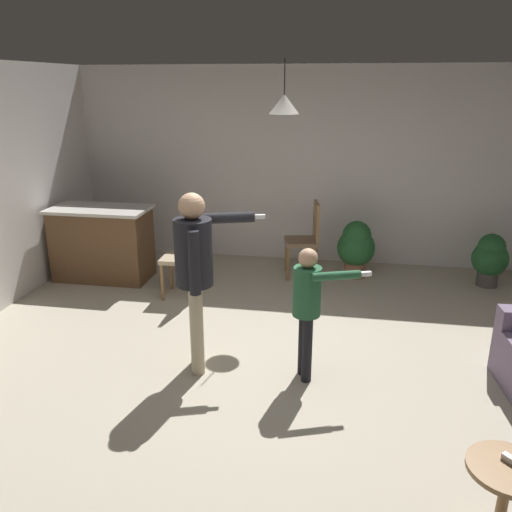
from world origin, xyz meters
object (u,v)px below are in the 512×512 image
(person_child, at_px, (308,300))
(dining_chair_near_wall, at_px, (307,236))
(side_table_by_couch, at_px, (504,496))
(dining_chair_by_counter, at_px, (186,253))
(potted_plant_corner, at_px, (490,257))
(potted_plant_by_wall, at_px, (356,246))
(person_adult, at_px, (196,264))
(kitchen_counter, at_px, (102,243))

(person_child, relative_size, dining_chair_near_wall, 1.19)
(side_table_by_couch, height_order, dining_chair_by_counter, dining_chair_by_counter)
(potted_plant_corner, relative_size, potted_plant_by_wall, 0.90)
(person_adult, xyz_separation_m, potted_plant_by_wall, (1.40, 2.62, -0.58))
(person_adult, bearing_deg, dining_chair_near_wall, 145.42)
(person_child, distance_m, dining_chair_near_wall, 2.55)
(kitchen_counter, bearing_deg, dining_chair_by_counter, -17.75)
(person_adult, bearing_deg, potted_plant_corner, 112.07)
(person_adult, distance_m, dining_chair_near_wall, 2.70)
(kitchen_counter, height_order, dining_chair_near_wall, dining_chair_near_wall)
(dining_chair_by_counter, xyz_separation_m, dining_chair_near_wall, (1.36, 0.94, 0.00))
(kitchen_counter, distance_m, person_adult, 2.78)
(potted_plant_by_wall, bearing_deg, dining_chair_by_counter, -153.11)
(kitchen_counter, xyz_separation_m, person_adult, (1.86, -2.01, 0.52))
(dining_chair_near_wall, bearing_deg, side_table_by_couch, -171.11)
(potted_plant_corner, distance_m, potted_plant_by_wall, 1.66)
(side_table_by_couch, distance_m, dining_chair_near_wall, 4.33)
(person_child, bearing_deg, dining_chair_by_counter, -155.22)
(side_table_by_couch, bearing_deg, potted_plant_corner, 77.60)
(kitchen_counter, xyz_separation_m, dining_chair_by_counter, (1.26, -0.40, 0.07))
(dining_chair_near_wall, bearing_deg, potted_plant_corner, -99.31)
(dining_chair_by_counter, height_order, potted_plant_corner, dining_chair_by_counter)
(side_table_by_couch, relative_size, dining_chair_by_counter, 0.52)
(potted_plant_corner, bearing_deg, potted_plant_by_wall, 178.48)
(kitchen_counter, bearing_deg, side_table_by_couch, -41.42)
(potted_plant_by_wall, bearing_deg, dining_chair_near_wall, -173.49)
(kitchen_counter, bearing_deg, potted_plant_corner, 6.60)
(side_table_by_couch, bearing_deg, dining_chair_near_wall, 108.92)
(side_table_by_couch, xyz_separation_m, dining_chair_by_counter, (-2.76, 3.14, 0.22))
(person_adult, height_order, dining_chair_near_wall, person_adult)
(dining_chair_near_wall, bearing_deg, dining_chair_by_counter, 114.70)
(side_table_by_couch, xyz_separation_m, person_child, (-1.20, 1.55, 0.41))
(kitchen_counter, relative_size, person_child, 1.06)
(side_table_by_couch, xyz_separation_m, dining_chair_near_wall, (-1.40, 4.09, 0.22))
(dining_chair_by_counter, bearing_deg, person_child, -137.12)
(person_child, xyz_separation_m, potted_plant_corner, (2.10, 2.56, -0.36))
(potted_plant_by_wall, bearing_deg, person_adult, -118.20)
(kitchen_counter, relative_size, dining_chair_near_wall, 1.26)
(side_table_by_couch, height_order, dining_chair_near_wall, dining_chair_near_wall)
(person_child, height_order, dining_chair_by_counter, person_child)
(kitchen_counter, bearing_deg, dining_chair_near_wall, 11.66)
(person_child, bearing_deg, kitchen_counter, -144.95)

